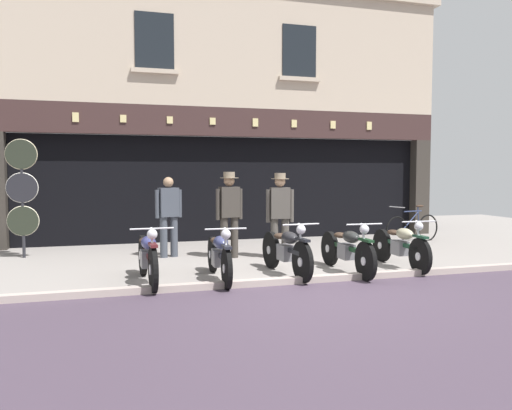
# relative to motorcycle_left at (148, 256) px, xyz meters

# --- Properties ---
(ground) EXTENTS (23.21, 22.00, 0.18)m
(ground) POSITION_rel_motorcycle_left_xyz_m (2.44, -1.70, -0.47)
(ground) COLOR gray
(shop_facade) EXTENTS (11.51, 4.42, 6.41)m
(shop_facade) POSITION_rel_motorcycle_left_xyz_m (2.44, 6.28, 1.30)
(shop_facade) COLOR black
(shop_facade) RESTS_ON ground
(motorcycle_left) EXTENTS (0.62, 2.00, 0.93)m
(motorcycle_left) POSITION_rel_motorcycle_left_xyz_m (0.00, 0.00, 0.00)
(motorcycle_left) COLOR black
(motorcycle_left) RESTS_ON ground
(motorcycle_center_left) EXTENTS (0.62, 1.94, 0.90)m
(motorcycle_center_left) POSITION_rel_motorcycle_left_xyz_m (1.11, -0.07, -0.02)
(motorcycle_center_left) COLOR black
(motorcycle_center_left) RESTS_ON ground
(motorcycle_center) EXTENTS (0.62, 1.96, 0.92)m
(motorcycle_center) POSITION_rel_motorcycle_left_xyz_m (2.26, -0.00, -0.00)
(motorcycle_center) COLOR black
(motorcycle_center) RESTS_ON ground
(motorcycle_center_right) EXTENTS (0.62, 2.01, 0.91)m
(motorcycle_center_right) POSITION_rel_motorcycle_left_xyz_m (3.33, -0.10, -0.01)
(motorcycle_center_right) COLOR black
(motorcycle_center_right) RESTS_ON ground
(motorcycle_right) EXTENTS (0.62, 1.95, 0.91)m
(motorcycle_right) POSITION_rel_motorcycle_left_xyz_m (4.45, 0.03, -0.01)
(motorcycle_right) COLOR black
(motorcycle_right) RESTS_ON ground
(salesman_left) EXTENTS (0.55, 0.30, 1.62)m
(salesman_left) POSITION_rel_motorcycle_left_xyz_m (0.60, 2.38, 0.46)
(salesman_left) COLOR #3D424C
(salesman_left) RESTS_ON ground
(shopkeeper_center) EXTENTS (0.56, 0.37, 1.72)m
(shopkeeper_center) POSITION_rel_motorcycle_left_xyz_m (1.75, 1.92, 0.53)
(shopkeeper_center) COLOR #38332D
(shopkeeper_center) RESTS_ON ground
(salesman_right) EXTENTS (0.56, 0.36, 1.70)m
(salesman_right) POSITION_rel_motorcycle_left_xyz_m (2.70, 1.59, 0.51)
(salesman_right) COLOR #47423D
(salesman_right) RESTS_ON ground
(tyre_sign_pole) EXTENTS (0.61, 0.06, 2.38)m
(tyre_sign_pole) POSITION_rel_motorcycle_left_xyz_m (-2.21, 3.11, 0.95)
(tyre_sign_pole) COLOR #232328
(tyre_sign_pole) RESTS_ON ground
(advert_board_near) EXTENTS (0.68, 0.03, 0.98)m
(advert_board_near) POSITION_rel_motorcycle_left_xyz_m (5.08, 4.68, 1.25)
(advert_board_near) COLOR silver
(leaning_bicycle) EXTENTS (1.71, 0.57, 0.93)m
(leaning_bicycle) POSITION_rel_motorcycle_left_xyz_m (6.62, 2.92, -0.07)
(leaning_bicycle) COLOR black
(leaning_bicycle) RESTS_ON ground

